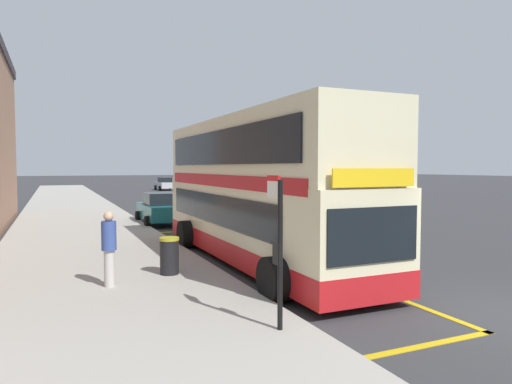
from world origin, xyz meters
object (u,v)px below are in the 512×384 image
parked_car_silver_across (165,184)px  litter_bin (169,256)px  parked_car_teal_ahead (161,209)px  pedestrian_waiting_near_sign (109,246)px  double_decker_bus (255,195)px  bus_stop_sign (278,239)px

parked_car_silver_across → litter_bin: (-10.21, -45.91, -0.17)m
parked_car_silver_across → parked_car_teal_ahead: 35.23m
parked_car_silver_across → pedestrian_waiting_near_sign: 48.04m
double_decker_bus → litter_bin: size_ratio=11.89×
bus_stop_sign → litter_bin: bus_stop_sign is taller
bus_stop_sign → pedestrian_waiting_near_sign: bus_stop_sign is taller
parked_car_silver_across → litter_bin: 47.04m
double_decker_bus → bus_stop_sign: 6.29m
bus_stop_sign → parked_car_silver_across: (9.42, 50.64, -0.90)m
double_decker_bus → litter_bin: (-2.96, -1.17, -1.44)m
double_decker_bus → bus_stop_sign: size_ratio=4.33×
bus_stop_sign → parked_car_silver_across: bearing=79.5°
bus_stop_sign → parked_car_silver_across: 51.52m
parked_car_teal_ahead → bus_stop_sign: bearing=-94.9°
parked_car_silver_across → parked_car_teal_ahead: bearing=-102.6°
bus_stop_sign → pedestrian_waiting_near_sign: 4.73m
parked_car_silver_across → pedestrian_waiting_near_sign: pedestrian_waiting_near_sign is taller
double_decker_bus → parked_car_teal_ahead: bearing=93.8°
parked_car_teal_ahead → parked_car_silver_across: bearing=77.3°
bus_stop_sign → litter_bin: bearing=99.4°
double_decker_bus → bus_stop_sign: double_decker_bus is taller
parked_car_teal_ahead → litter_bin: (-2.27, -11.59, -0.17)m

